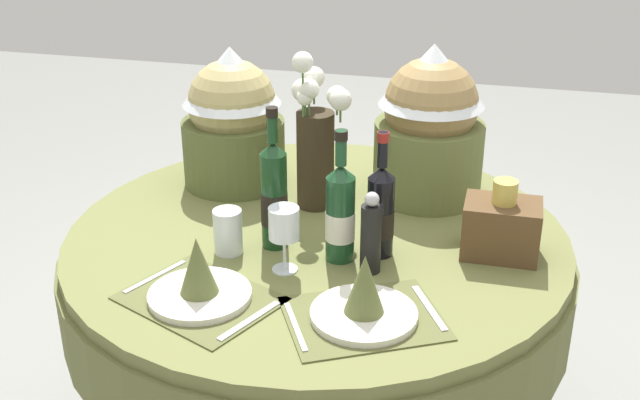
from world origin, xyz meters
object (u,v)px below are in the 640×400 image
place_setting_left (199,282)px  flower_vase (316,139)px  wine_bottle_right (274,195)px  place_setting_right (364,301)px  dining_table (317,279)px  tumbler_near_right (228,231)px  gift_tub_back_left (232,114)px  wine_bottle_left (340,212)px  pepper_mill (371,235)px  wine_glass_left (284,225)px  gift_tub_back_right (430,118)px  wine_bottle_centre (381,211)px  woven_basket_side_right (501,227)px

place_setting_left → flower_vase: (0.13, 0.56, 0.16)m
wine_bottle_right → place_setting_right: bearing=-44.3°
dining_table → tumbler_near_right: (-0.19, -0.16, 0.20)m
flower_vase → gift_tub_back_left: flower_vase is taller
wine_bottle_left → gift_tub_back_left: 0.59m
flower_vase → pepper_mill: (0.22, -0.34, -0.11)m
pepper_mill → wine_glass_left: bearing=-166.9°
dining_table → pepper_mill: bearing=-43.9°
pepper_mill → gift_tub_back_right: gift_tub_back_right is taller
dining_table → gift_tub_back_right: gift_tub_back_right is taller
flower_vase → wine_glass_left: flower_vase is taller
wine_bottle_left → wine_bottle_centre: (0.09, 0.05, -0.01)m
wine_bottle_right → woven_basket_side_right: bearing=9.4°
wine_glass_left → pepper_mill: 0.21m
place_setting_left → wine_glass_left: bearing=49.7°
flower_vase → gift_tub_back_left: bearing=159.5°
dining_table → gift_tub_back_left: 0.56m
wine_bottle_left → woven_basket_side_right: (0.39, 0.12, -0.05)m
place_setting_right → pepper_mill: (-0.03, 0.21, 0.05)m
flower_vase → gift_tub_back_left: size_ratio=1.09×
flower_vase → wine_bottle_left: (0.14, -0.29, -0.08)m
flower_vase → wine_bottle_centre: size_ratio=1.39×
wine_bottle_right → wine_glass_left: bearing=-62.9°
tumbler_near_right → gift_tub_back_right: gift_tub_back_right is taller
place_setting_right → flower_vase: (-0.25, 0.55, 0.16)m
dining_table → gift_tub_back_left: bearing=140.6°
wine_bottle_centre → wine_glass_left: wine_bottle_centre is taller
dining_table → wine_glass_left: wine_glass_left is taller
wine_bottle_left → woven_basket_side_right: bearing=17.4°
wine_bottle_centre → wine_bottle_right: (-0.27, -0.02, 0.02)m
wine_glass_left → woven_basket_side_right: 0.55m
pepper_mill → gift_tub_back_left: size_ratio=0.50×
wine_glass_left → pepper_mill: (0.20, 0.05, -0.03)m
wine_glass_left → tumbler_near_right: wine_glass_left is taller
gift_tub_back_right → pepper_mill: bearing=-98.9°
place_setting_left → place_setting_right: 0.38m
place_setting_right → wine_glass_left: bearing=144.3°
wine_bottle_centre → woven_basket_side_right: wine_bottle_centre is taller
place_setting_right → tumbler_near_right: place_setting_right is taller
dining_table → place_setting_left: 0.48m
flower_vase → pepper_mill: bearing=-56.3°
wine_bottle_centre → wine_bottle_left: bearing=-152.7°
flower_vase → wine_glass_left: (0.02, -0.38, -0.08)m
dining_table → wine_glass_left: (-0.03, -0.22, 0.27)m
flower_vase → wine_bottle_left: size_ratio=1.34×
wine_bottle_left → tumbler_near_right: wine_bottle_left is taller
flower_vase → wine_bottle_left: 0.33m
wine_bottle_left → gift_tub_back_right: 0.49m
wine_bottle_left → place_setting_left: bearing=-135.0°
place_setting_left → wine_glass_left: (0.15, 0.18, 0.08)m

